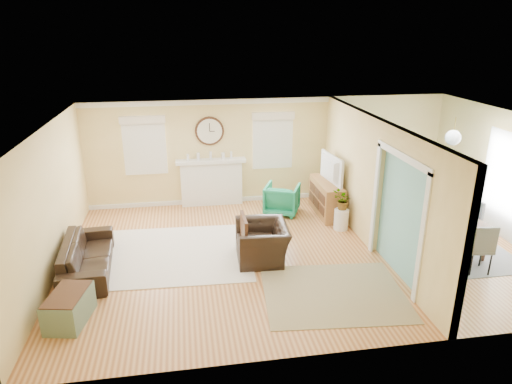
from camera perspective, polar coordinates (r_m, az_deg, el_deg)
floor at (r=9.19m, az=5.28°, el=-7.41°), size 9.00×9.00×0.00m
wall_back at (r=11.47m, az=1.78°, el=5.23°), size 9.00×0.02×2.60m
wall_front at (r=6.07m, az=12.73°, el=-9.21°), size 9.00×0.02×2.60m
wall_left at (r=8.73m, az=-24.39°, el=-1.38°), size 0.02×6.00×2.60m
ceiling at (r=8.32m, az=5.84°, el=8.70°), size 9.00×6.00×0.02m
partition at (r=9.39m, az=14.09°, el=1.64°), size 0.17×6.00×2.60m
fireplace at (r=11.37m, az=-5.58°, el=1.32°), size 1.70×0.30×1.17m
wall_clock at (r=11.12m, az=-5.83°, el=7.59°), size 0.70×0.07×0.70m
window_left at (r=11.17m, az=-13.79°, el=6.17°), size 1.05×0.13×1.42m
window_right at (r=11.34m, az=2.10°, el=6.93°), size 1.05×0.13×1.42m
french_doors at (r=10.73m, az=29.19°, el=0.50°), size 0.06×1.70×2.20m
pendant at (r=9.62m, az=23.41°, el=6.26°), size 0.30×0.30×0.55m
rug_cream at (r=9.19m, az=-9.89°, el=-7.59°), size 2.97×2.60×0.02m
rug_jute at (r=7.94m, az=9.67°, el=-12.32°), size 2.48×2.10×0.01m
rug_grey at (r=10.22m, az=21.58°, el=-5.85°), size 2.34×2.92×0.01m
sofa at (r=8.89m, az=-20.35°, el=-7.49°), size 0.96×2.11×0.60m
eames_chair at (r=8.72m, az=0.79°, el=-6.29°), size 1.00×1.13×0.71m
green_chair at (r=10.86m, az=3.27°, el=-0.88°), size 1.01×1.02×0.71m
trunk at (r=7.60m, az=-22.33°, el=-13.20°), size 0.66×0.91×0.48m
credenza at (r=10.91m, az=8.77°, el=-0.74°), size 0.47×1.39×0.80m
tv at (r=10.67m, az=8.88°, el=2.90°), size 0.27×1.14×0.65m
garden_stool at (r=10.20m, az=10.59°, el=-3.37°), size 0.31×0.31×0.46m
potted_plant at (r=10.03m, az=10.75°, el=-1.02°), size 0.50×0.48×0.43m
dining_table at (r=10.08m, az=21.83°, el=-4.09°), size 1.18×2.03×0.70m
dining_chair_n at (r=10.94m, az=19.42°, el=-1.01°), size 0.46×0.46×0.87m
dining_chair_s at (r=9.13m, az=26.11°, el=-5.78°), size 0.48×0.48×0.95m
dining_chair_w at (r=9.66m, az=18.09°, el=-3.18°), size 0.53×0.53×0.98m
dining_chair_e at (r=10.42m, az=25.08°, el=-2.87°), size 0.41×0.41×0.86m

